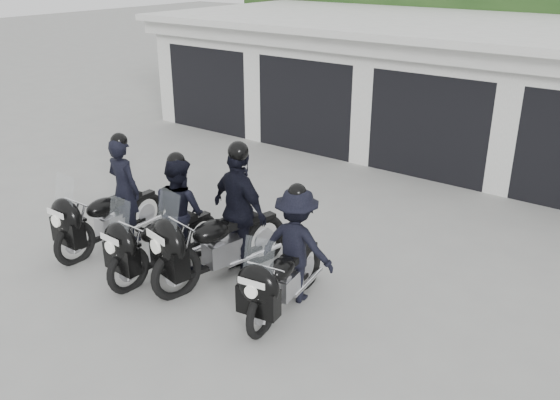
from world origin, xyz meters
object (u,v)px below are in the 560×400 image
Objects in this scene: police_bike_c at (229,220)px; police_bike_d at (291,254)px; police_bike_a at (110,203)px; police_bike_b at (170,221)px.

police_bike_c reaches higher than police_bike_d.
police_bike_a is 1.34m from police_bike_b.
police_bike_a is at bearing 177.07° from police_bike_d.
police_bike_d is (3.35, 0.31, -0.01)m from police_bike_a.
police_bike_b is at bearing 179.37° from police_bike_d.
police_bike_c reaches higher than police_bike_b.
police_bike_b is at bearing 2.01° from police_bike_a.
police_bike_a is 0.92× the size of police_bike_c.
police_bike_b is 0.91m from police_bike_c.
police_bike_b is at bearing -143.14° from police_bike_c.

